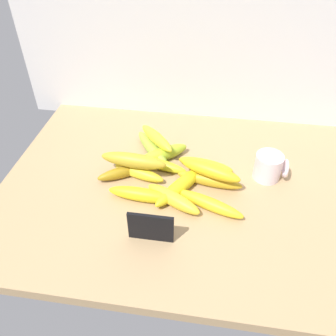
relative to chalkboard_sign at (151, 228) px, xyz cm
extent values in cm
cube|color=tan|center=(8.37, 20.11, -5.36)|extent=(110.00, 76.00, 3.00)
cube|color=silver|center=(8.37, 59.11, 28.14)|extent=(130.00, 2.00, 70.00)
cube|color=black|center=(0.00, -0.07, 0.34)|extent=(11.00, 0.80, 8.40)
cube|color=#8A6347|center=(0.00, 0.73, -3.56)|extent=(9.90, 1.20, 0.60)
cylinder|color=silver|center=(29.01, 27.29, 0.08)|extent=(7.79, 7.79, 7.87)
torus|color=silver|center=(33.90, 27.29, 0.08)|extent=(1.00, 5.41, 5.41)
ellipsoid|color=#A6C12C|center=(-2.09, 30.74, -1.70)|extent=(15.88, 13.60, 4.32)
ellipsoid|color=gold|center=(-3.56, 26.68, -2.21)|extent=(19.82, 8.50, 3.29)
ellipsoid|color=yellow|center=(3.65, 12.29, -1.88)|extent=(16.73, 11.71, 3.95)
ellipsoid|color=yellow|center=(-7.73, 21.52, -2.12)|extent=(16.24, 7.95, 3.47)
ellipsoid|color=gold|center=(12.79, 21.42, -2.10)|extent=(19.06, 6.40, 3.52)
ellipsoid|color=yellow|center=(-5.10, 12.64, -1.94)|extent=(18.67, 5.02, 3.83)
ellipsoid|color=gold|center=(11.15, 27.81, -2.03)|extent=(17.05, 6.82, 3.66)
ellipsoid|color=yellow|center=(5.10, 17.66, -1.84)|extent=(14.60, 19.75, 4.03)
ellipsoid|color=#96B23A|center=(-5.71, 32.91, -1.97)|extent=(15.25, 19.27, 3.77)
ellipsoid|color=yellow|center=(13.31, 12.20, -2.12)|extent=(19.15, 10.28, 3.48)
ellipsoid|color=#9E7C17|center=(-11.88, 21.51, -2.12)|extent=(15.77, 11.74, 3.47)
ellipsoid|color=gold|center=(-9.23, 22.15, 1.78)|extent=(19.66, 5.98, 4.33)
ellipsoid|color=yellow|center=(12.66, 21.33, 1.65)|extent=(18.06, 9.87, 3.98)
ellipsoid|color=yellow|center=(-4.63, 34.09, 1.67)|extent=(13.55, 14.33, 3.51)
camera|label=1|loc=(12.06, -52.02, 64.28)|focal=37.06mm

